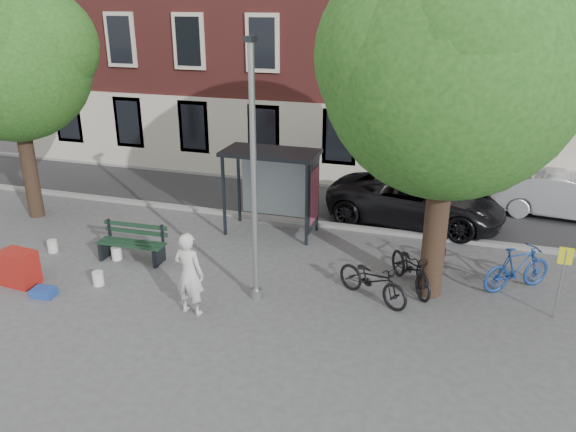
# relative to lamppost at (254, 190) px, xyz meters

# --- Properties ---
(ground) EXTENTS (90.00, 90.00, 0.00)m
(ground) POSITION_rel_lamppost_xyz_m (0.00, 0.00, -2.78)
(ground) COLOR #4C4C4F
(ground) RESTS_ON ground
(road) EXTENTS (40.00, 4.00, 0.01)m
(road) POSITION_rel_lamppost_xyz_m (0.00, 7.00, -2.78)
(road) COLOR #28282B
(road) RESTS_ON ground
(curb_near) EXTENTS (40.00, 0.25, 0.12)m
(curb_near) POSITION_rel_lamppost_xyz_m (0.00, 5.00, -2.72)
(curb_near) COLOR gray
(curb_near) RESTS_ON ground
(curb_far) EXTENTS (40.00, 0.25, 0.12)m
(curb_far) POSITION_rel_lamppost_xyz_m (0.00, 9.00, -2.72)
(curb_far) COLOR gray
(curb_far) RESTS_ON ground
(lamppost) EXTENTS (0.28, 0.35, 6.11)m
(lamppost) POSITION_rel_lamppost_xyz_m (0.00, 0.00, 0.00)
(lamppost) COLOR #9EA0A3
(lamppost) RESTS_ON ground
(tree_right) EXTENTS (5.76, 5.60, 8.20)m
(tree_right) POSITION_rel_lamppost_xyz_m (4.01, 1.38, 2.83)
(tree_right) COLOR black
(tree_right) RESTS_ON ground
(tree_left) EXTENTS (5.18, 4.86, 7.40)m
(tree_left) POSITION_rel_lamppost_xyz_m (-8.99, 2.88, 2.43)
(tree_left) COLOR black
(tree_left) RESTS_ON ground
(bus_shelter) EXTENTS (2.85, 1.45, 2.62)m
(bus_shelter) POSITION_rel_lamppost_xyz_m (-0.61, 4.11, -0.87)
(bus_shelter) COLOR #1E2328
(bus_shelter) RESTS_ON ground
(painter) EXTENTS (0.78, 0.55, 2.00)m
(painter) POSITION_rel_lamppost_xyz_m (-1.20, -1.09, -1.79)
(painter) COLOR silver
(painter) RESTS_ON ground
(bench) EXTENTS (1.95, 0.71, 0.99)m
(bench) POSITION_rel_lamppost_xyz_m (-4.03, 0.99, -2.33)
(bench) COLOR #1E2328
(bench) RESTS_ON ground
(bike_a) EXTENTS (2.14, 1.64, 1.08)m
(bike_a) POSITION_rel_lamppost_xyz_m (2.70, 0.77, -2.24)
(bike_a) COLOR black
(bike_a) RESTS_ON ground
(bike_b) EXTENTS (1.89, 1.60, 1.17)m
(bike_b) POSITION_rel_lamppost_xyz_m (6.03, 2.37, -2.20)
(bike_b) COLOR navy
(bike_b) RESTS_ON ground
(bike_c) EXTENTS (1.73, 2.17, 1.10)m
(bike_c) POSITION_rel_lamppost_xyz_m (3.51, 1.66, -2.23)
(bike_c) COLOR black
(bike_c) RESTS_ON ground
(bike_d) EXTENTS (1.08, 1.66, 0.97)m
(bike_d) POSITION_rel_lamppost_xyz_m (3.95, 2.76, -2.30)
(bike_d) COLOR black
(bike_d) RESTS_ON ground
(car_dark) EXTENTS (5.80, 3.13, 1.55)m
(car_dark) POSITION_rel_lamppost_xyz_m (3.16, 6.23, -2.01)
(car_dark) COLOR black
(car_dark) RESTS_ON ground
(car_silver) EXTENTS (4.66, 2.00, 1.49)m
(car_silver) POSITION_rel_lamppost_xyz_m (7.84, 8.19, -2.04)
(car_silver) COLOR #A3A6AA
(car_silver) RESTS_ON ground
(red_stand) EXTENTS (0.95, 0.68, 0.90)m
(red_stand) POSITION_rel_lamppost_xyz_m (-6.00, -1.14, -2.33)
(red_stand) COLOR maroon
(red_stand) RESTS_ON ground
(blue_crate) EXTENTS (0.58, 0.45, 0.20)m
(blue_crate) POSITION_rel_lamppost_xyz_m (-5.01, -1.49, -2.68)
(blue_crate) COLOR #214099
(blue_crate) RESTS_ON ground
(bucket_a) EXTENTS (0.36, 0.36, 0.36)m
(bucket_a) POSITION_rel_lamppost_xyz_m (-6.53, 0.73, -2.60)
(bucket_a) COLOR silver
(bucket_a) RESTS_ON ground
(bucket_b) EXTENTS (0.34, 0.34, 0.36)m
(bucket_b) POSITION_rel_lamppost_xyz_m (-4.49, 0.86, -2.60)
(bucket_b) COLOR white
(bucket_b) RESTS_ON ground
(bucket_c) EXTENTS (0.32, 0.32, 0.36)m
(bucket_c) POSITION_rel_lamppost_xyz_m (-4.07, -0.59, -2.60)
(bucket_c) COLOR silver
(bucket_c) RESTS_ON ground
(notice_sign) EXTENTS (0.30, 0.04, 1.76)m
(notice_sign) POSITION_rel_lamppost_xyz_m (6.82, 1.19, -1.54)
(notice_sign) COLOR #9EA0A3
(notice_sign) RESTS_ON ground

